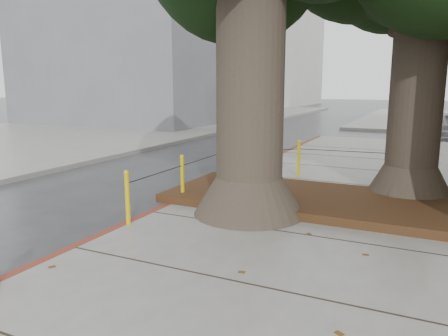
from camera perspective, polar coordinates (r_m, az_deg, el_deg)
The scene contains 8 objects.
ground at distance 5.81m, azimuth -4.43°, elevation -14.68°, with size 140.00×140.00×0.00m, color #28282B.
sidewalk_opposite at distance 22.22m, azimuth -23.22°, elevation 3.76°, with size 14.00×60.00×0.15m, color slate.
curb_red at distance 8.76m, azimuth -7.63°, elevation -5.29°, with size 0.14×26.00×0.16m, color maroon.
planter_bed at distance 8.90m, azimuth 13.44°, elevation -4.21°, with size 6.40×2.60×0.16m, color black.
building_far_grey at distance 32.05m, azimuth -8.38°, elevation 17.08°, with size 12.00×16.00×12.00m, color slate.
building_far_white at distance 53.51m, azimuth 4.09°, elevation 16.26°, with size 12.00×18.00×15.00m, color silver.
bollard_ring at distance 9.74m, azimuth 3.96°, elevation -0.01°, with size 3.79×5.39×0.95m.
car_dark at distance 26.36m, azimuth 3.70°, elevation 6.84°, with size 1.79×4.41×1.28m, color black.
Camera 1 is at (2.65, -4.52, 2.51)m, focal length 35.00 mm.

